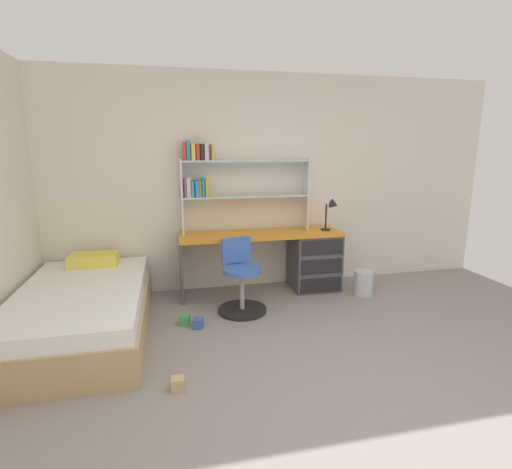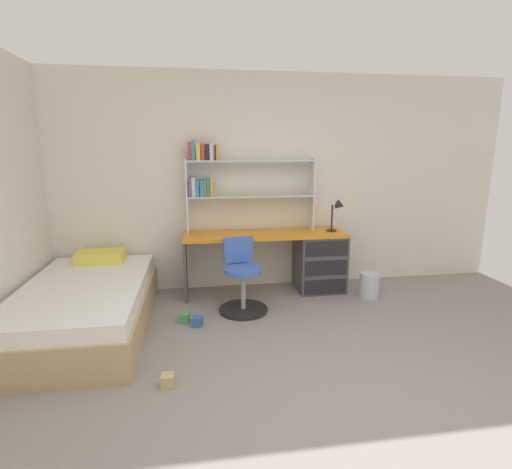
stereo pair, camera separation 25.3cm
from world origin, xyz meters
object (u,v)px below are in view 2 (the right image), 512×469
(toy_block_green_1, at_px, (185,318))
(toy_block_natural_2, at_px, (168,380))
(desk, at_px, (306,258))
(bed_platform, at_px, (86,306))
(bookshelf_hutch, at_px, (229,177))
(desk_lamp, at_px, (338,210))
(swivel_chair, at_px, (242,283))
(toy_block_blue_0, at_px, (197,321))
(waste_bin, at_px, (369,285))

(toy_block_green_1, bearing_deg, toy_block_natural_2, -95.05)
(desk, xyz_separation_m, bed_platform, (-2.36, -0.71, -0.17))
(bookshelf_hutch, bearing_deg, bed_platform, -149.72)
(desk_lamp, xyz_separation_m, swivel_chair, (-1.20, -0.44, -0.68))
(swivel_chair, distance_m, toy_block_natural_2, 1.48)
(toy_block_green_1, bearing_deg, bed_platform, -179.68)
(swivel_chair, bearing_deg, desk, 30.45)
(bed_platform, xyz_separation_m, toy_block_blue_0, (1.04, -0.10, -0.18))
(bookshelf_hutch, relative_size, toy_block_natural_2, 16.22)
(toy_block_green_1, distance_m, toy_block_natural_2, 1.07)
(desk, height_order, swivel_chair, swivel_chair)
(desk, distance_m, desk_lamp, 0.69)
(swivel_chair, xyz_separation_m, toy_block_natural_2, (-0.70, -1.28, -0.26))
(desk, xyz_separation_m, toy_block_green_1, (-1.44, -0.71, -0.36))
(toy_block_green_1, relative_size, toy_block_natural_2, 1.05)
(bed_platform, bearing_deg, desk, 16.76)
(waste_bin, bearing_deg, desk, 151.95)
(desk, distance_m, swivel_chair, 0.97)
(desk, height_order, toy_block_natural_2, desk)
(desk, height_order, desk_lamp, desk_lamp)
(desk_lamp, bearing_deg, bed_platform, -166.39)
(desk, height_order, waste_bin, desk)
(waste_bin, xyz_separation_m, toy_block_green_1, (-2.11, -0.35, -0.10))
(desk_lamp, xyz_separation_m, bed_platform, (-2.73, -0.66, -0.75))
(toy_block_blue_0, bearing_deg, desk_lamp, 24.34)
(bookshelf_hutch, xyz_separation_m, toy_block_natural_2, (-0.64, -1.91, -1.33))
(swivel_chair, bearing_deg, toy_block_green_1, -160.46)
(swivel_chair, height_order, bed_platform, swivel_chair)
(desk_lamp, distance_m, swivel_chair, 1.45)
(swivel_chair, relative_size, toy_block_blue_0, 7.95)
(toy_block_natural_2, bearing_deg, desk_lamp, 42.14)
(bookshelf_hutch, xyz_separation_m, desk_lamp, (1.27, -0.19, -0.39))
(desk, height_order, bookshelf_hutch, bookshelf_hutch)
(desk_lamp, relative_size, bed_platform, 0.19)
(bookshelf_hutch, distance_m, toy_block_green_1, 1.66)
(desk, xyz_separation_m, swivel_chair, (-0.83, -0.49, -0.10))
(desk, relative_size, toy_block_blue_0, 19.65)
(toy_block_natural_2, bearing_deg, swivel_chair, 61.21)
(desk, xyz_separation_m, waste_bin, (0.67, -0.35, -0.26))
(bookshelf_hutch, height_order, toy_block_green_1, bookshelf_hutch)
(swivel_chair, relative_size, toy_block_green_1, 7.92)
(desk, bearing_deg, toy_block_green_1, -153.92)
(waste_bin, distance_m, toy_block_green_1, 2.14)
(bed_platform, bearing_deg, toy_block_green_1, 0.32)
(desk, bearing_deg, bed_platform, -163.24)
(desk_lamp, bearing_deg, toy_block_green_1, -160.07)
(toy_block_blue_0, height_order, toy_block_green_1, same)
(toy_block_green_1, bearing_deg, desk, 26.08)
(bookshelf_hutch, distance_m, swivel_chair, 1.24)
(toy_block_natural_2, bearing_deg, bed_platform, 127.92)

